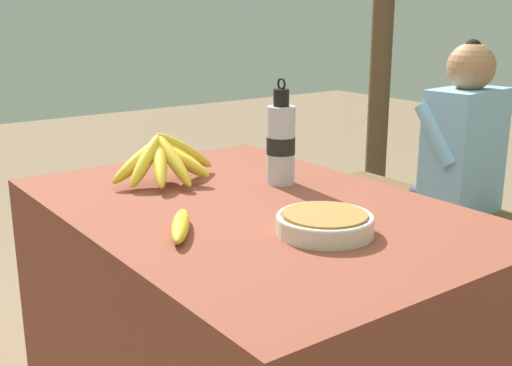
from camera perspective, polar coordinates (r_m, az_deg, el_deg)
market_counter at (r=1.77m, az=-0.44°, el=-13.69°), size 1.23×0.84×0.75m
banana_bunch_ripe at (r=1.83m, az=-7.99°, el=2.19°), size 0.21×0.35×0.15m
serving_bowl at (r=1.42m, az=6.15°, el=-3.50°), size 0.22×0.22×0.05m
water_bottle at (r=1.79m, az=2.22°, el=3.59°), size 0.08×0.08×0.30m
loose_banana_front at (r=1.42m, az=-6.72°, el=-3.79°), size 0.20×0.15×0.04m
wooden_bench at (r=2.75m, az=21.18°, el=-4.54°), size 1.88×0.32×0.41m
seated_vendor at (r=2.77m, az=17.17°, el=2.21°), size 0.42×0.40×1.11m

